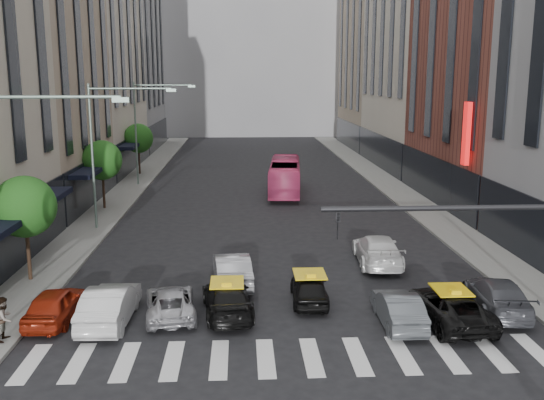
{
  "coord_description": "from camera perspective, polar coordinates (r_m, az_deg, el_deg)",
  "views": [
    {
      "loc": [
        -1.79,
        -17.91,
        9.54
      ],
      "look_at": [
        -0.38,
        9.28,
        4.0
      ],
      "focal_mm": 40.0,
      "sensor_mm": 36.0,
      "label": 1
    }
  ],
  "objects": [
    {
      "name": "ground",
      "position": [
        20.37,
        2.52,
        -16.44
      ],
      "size": [
        160.0,
        160.0,
        0.0
      ],
      "primitive_type": "plane",
      "color": "black",
      "rests_on": "ground"
    },
    {
      "name": "sidewalk_left",
      "position": [
        49.79,
        -14.17,
        0.19
      ],
      "size": [
        3.0,
        96.0,
        0.15
      ],
      "primitive_type": "cube",
      "color": "slate",
      "rests_on": "ground"
    },
    {
      "name": "sidewalk_right",
      "position": [
        50.61,
        12.3,
        0.45
      ],
      "size": [
        3.0,
        96.0,
        0.15
      ],
      "primitive_type": "cube",
      "color": "slate",
      "rests_on": "ground"
    },
    {
      "name": "building_left_b",
      "position": [
        48.42,
        -21.92,
        13.61
      ],
      "size": [
        8.0,
        16.0,
        24.0
      ],
      "primitive_type": "cube",
      "color": "tan",
      "rests_on": "ground"
    },
    {
      "name": "building_left_d",
      "position": [
        84.47,
        -13.82,
        14.88
      ],
      "size": [
        8.0,
        18.0,
        30.0
      ],
      "primitive_type": "cube",
      "color": "gray",
      "rests_on": "ground"
    },
    {
      "name": "building_right_b",
      "position": [
        48.8,
        20.39,
        14.87
      ],
      "size": [
        8.0,
        18.0,
        26.0
      ],
      "primitive_type": "cube",
      "color": "brown",
      "rests_on": "ground"
    },
    {
      "name": "building_right_d",
      "position": [
        85.13,
        10.1,
        14.33
      ],
      "size": [
        8.0,
        18.0,
        28.0
      ],
      "primitive_type": "cube",
      "color": "tan",
      "rests_on": "ground"
    },
    {
      "name": "building_far",
      "position": [
        103.27,
        -2.05,
        16.19
      ],
      "size": [
        30.0,
        10.0,
        36.0
      ],
      "primitive_type": "cube",
      "color": "gray",
      "rests_on": "ground"
    },
    {
      "name": "tree_near",
      "position": [
        30.23,
        -22.25,
        -0.6
      ],
      "size": [
        2.88,
        2.88,
        4.95
      ],
      "color": "black",
      "rests_on": "sidewalk_left"
    },
    {
      "name": "tree_mid",
      "position": [
        45.42,
        -15.71,
        3.62
      ],
      "size": [
        2.88,
        2.88,
        4.95
      ],
      "color": "black",
      "rests_on": "sidewalk_left"
    },
    {
      "name": "tree_far",
      "position": [
        61.02,
        -12.47,
        5.69
      ],
      "size": [
        2.88,
        2.88,
        4.95
      ],
      "color": "black",
      "rests_on": "sidewalk_left"
    },
    {
      "name": "streetlamp_near",
      "position": [
        23.69,
        -23.34,
        1.73
      ],
      "size": [
        5.38,
        0.25,
        9.0
      ],
      "color": "gray",
      "rests_on": "sidewalk_left"
    },
    {
      "name": "streetlamp_mid",
      "position": [
        38.97,
        -15.27,
        5.74
      ],
      "size": [
        5.38,
        0.25,
        9.0
      ],
      "color": "gray",
      "rests_on": "sidewalk_left"
    },
    {
      "name": "streetlamp_far",
      "position": [
        54.66,
        -11.76,
        7.45
      ],
      "size": [
        5.38,
        0.25,
        9.0
      ],
      "color": "gray",
      "rests_on": "sidewalk_left"
    },
    {
      "name": "liberty_sign",
      "position": [
        40.7,
        17.84,
        5.96
      ],
      "size": [
        0.3,
        0.7,
        4.0
      ],
      "color": "red",
      "rests_on": "ground"
    },
    {
      "name": "car_red",
      "position": [
        25.82,
        -19.72,
        -9.25
      ],
      "size": [
        1.79,
        4.1,
        1.37
      ],
      "primitive_type": "imported",
      "rotation": [
        0.0,
        0.0,
        3.1
      ],
      "color": "maroon",
      "rests_on": "ground"
    },
    {
      "name": "car_white_front",
      "position": [
        24.98,
        -15.02,
        -9.47
      ],
      "size": [
        1.77,
        4.71,
        1.54
      ],
      "primitive_type": "imported",
      "rotation": [
        0.0,
        0.0,
        3.11
      ],
      "color": "#BEBEBE",
      "rests_on": "ground"
    },
    {
      "name": "car_silver",
      "position": [
        25.22,
        -9.53,
        -9.46
      ],
      "size": [
        2.48,
        4.42,
        1.17
      ],
      "primitive_type": "imported",
      "rotation": [
        0.0,
        0.0,
        3.28
      ],
      "color": "#ADADB2",
      "rests_on": "ground"
    },
    {
      "name": "taxi_left",
      "position": [
        25.07,
        -4.23,
        -9.24
      ],
      "size": [
        2.38,
        4.82,
        1.35
      ],
      "primitive_type": "imported",
      "rotation": [
        0.0,
        0.0,
        3.25
      ],
      "color": "black",
      "rests_on": "ground"
    },
    {
      "name": "taxi_center",
      "position": [
        26.27,
        3.55,
        -8.33
      ],
      "size": [
        1.62,
        3.79,
        1.28
      ],
      "primitive_type": "imported",
      "rotation": [
        0.0,
        0.0,
        3.11
      ],
      "color": "black",
      "rests_on": "ground"
    },
    {
      "name": "car_grey_mid",
      "position": [
        24.53,
        11.79,
        -9.95
      ],
      "size": [
        1.44,
        4.07,
        1.34
      ],
      "primitive_type": "imported",
      "rotation": [
        0.0,
        0.0,
        3.13
      ],
      "color": "#484C51",
      "rests_on": "ground"
    },
    {
      "name": "taxi_right",
      "position": [
        25.17,
        16.4,
        -9.61
      ],
      "size": [
        2.55,
        4.99,
        1.35
      ],
      "primitive_type": "imported",
      "rotation": [
        0.0,
        0.0,
        3.21
      ],
      "color": "black",
      "rests_on": "ground"
    },
    {
      "name": "car_grey_curb",
      "position": [
        26.95,
        20.42,
        -8.39
      ],
      "size": [
        2.53,
        5.04,
        1.4
      ],
      "primitive_type": "imported",
      "rotation": [
        0.0,
        0.0,
        3.02
      ],
      "color": "#45474D",
      "rests_on": "ground"
    },
    {
      "name": "car_row2_left",
      "position": [
        28.48,
        -3.79,
        -6.5
      ],
      "size": [
        2.02,
        4.69,
        1.5
      ],
      "primitive_type": "imported",
      "rotation": [
        0.0,
        0.0,
        3.24
      ],
      "color": "#AAAAB0",
      "rests_on": "ground"
    },
    {
      "name": "car_row2_right",
      "position": [
        31.94,
        9.9,
        -4.63
      ],
      "size": [
        2.41,
        5.35,
        1.52
      ],
      "primitive_type": "imported",
      "rotation": [
        0.0,
        0.0,
        3.09
      ],
      "color": "silver",
      "rests_on": "ground"
    },
    {
      "name": "bus",
      "position": [
        50.37,
        1.23,
        2.24
      ],
      "size": [
        3.33,
        10.49,
        2.87
      ],
      "primitive_type": "imported",
      "rotation": [
        0.0,
        0.0,
        3.05
      ],
      "color": "#D53E73",
      "rests_on": "ground"
    },
    {
      "name": "pedestrian_near",
      "position": [
        24.33,
        -23.88,
        -10.16
      ],
      "size": [
        0.67,
        0.84,
        1.64
      ],
      "primitive_type": "imported",
      "rotation": [
        0.0,
        0.0,
        1.5
      ],
      "color": "gray",
      "rests_on": "sidewalk_left"
    }
  ]
}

